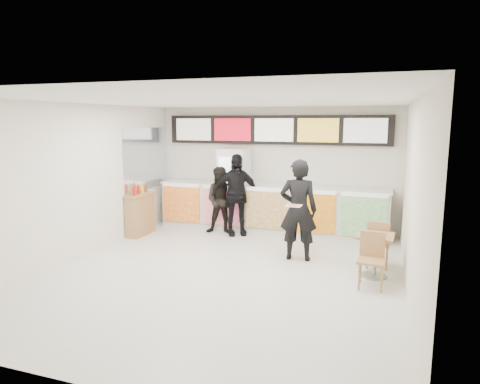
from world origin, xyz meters
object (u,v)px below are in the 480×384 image
at_px(condiment_ledge, 140,214).
at_px(customer_left, 222,200).
at_px(customer_main, 298,210).
at_px(cafe_table, 375,248).
at_px(service_counter, 270,208).
at_px(customer_mid, 236,195).
at_px(drinks_fridge, 234,189).

bearing_deg(condiment_ledge, customer_left, 22.52).
distance_m(customer_main, condiment_ledge, 3.96).
bearing_deg(cafe_table, customer_main, 164.78).
distance_m(service_counter, customer_left, 1.20).
height_order(customer_left, condiment_ledge, customer_left).
xyz_separation_m(customer_mid, cafe_table, (3.19, -1.84, -0.44)).
height_order(service_counter, customer_mid, customer_mid).
height_order(service_counter, cafe_table, service_counter).
distance_m(customer_main, customer_mid, 2.20).
xyz_separation_m(drinks_fridge, customer_main, (1.99, -1.90, -0.02)).
bearing_deg(service_counter, customer_main, -60.70).
bearing_deg(customer_mid, service_counter, 8.31).
xyz_separation_m(drinks_fridge, customer_left, (-0.11, -0.56, -0.20)).
bearing_deg(customer_left, customer_main, -44.57).
distance_m(drinks_fridge, condiment_ledge, 2.34).
distance_m(service_counter, cafe_table, 3.46).
relative_size(customer_main, customer_mid, 1.02).
distance_m(customer_main, cafe_table, 1.59).
bearing_deg(drinks_fridge, customer_main, -43.66).
distance_m(service_counter, customer_mid, 0.96).
relative_size(service_counter, condiment_ledge, 4.77).
relative_size(customer_left, customer_mid, 0.84).
bearing_deg(service_counter, customer_mid, -141.75).
relative_size(customer_left, condiment_ledge, 1.37).
bearing_deg(customer_mid, customer_main, -67.52).
relative_size(customer_left, cafe_table, 1.04).
distance_m(customer_mid, condiment_ledge, 2.30).
bearing_deg(cafe_table, service_counter, 140.24).
xyz_separation_m(service_counter, customer_mid, (-0.69, -0.54, 0.39)).
xyz_separation_m(drinks_fridge, condiment_ledge, (-1.89, -1.29, -0.50)).
xyz_separation_m(customer_main, condiment_ledge, (-3.88, 0.61, -0.48)).
bearing_deg(service_counter, drinks_fridge, 179.01).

